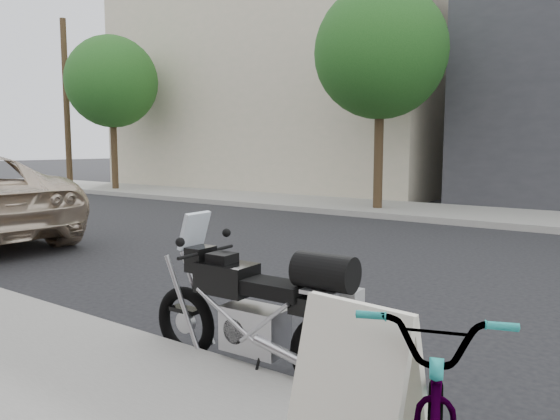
# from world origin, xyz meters

# --- Properties ---
(ground) EXTENTS (120.00, 120.00, 0.00)m
(ground) POSITION_xyz_m (0.00, 0.00, 0.00)
(ground) COLOR black
(ground) RESTS_ON ground
(far_sidewalk) EXTENTS (44.00, 3.00, 0.15)m
(far_sidewalk) POSITION_xyz_m (0.00, -6.50, 0.07)
(far_sidewalk) COLOR gray
(far_sidewalk) RESTS_ON ground
(far_building_cream) EXTENTS (14.00, 11.00, 8.00)m
(far_building_cream) POSITION_xyz_m (9.00, -13.50, 4.00)
(far_building_cream) COLOR beige
(far_building_cream) RESTS_ON ground
(street_tree_mid) EXTENTS (3.40, 3.40, 5.70)m
(street_tree_mid) POSITION_xyz_m (2.00, -6.00, 4.14)
(street_tree_mid) COLOR #3C2C1B
(street_tree_mid) RESTS_ON far_sidewalk
(street_tree_right) EXTENTS (3.40, 3.40, 5.70)m
(street_tree_right) POSITION_xyz_m (13.00, -6.00, 4.14)
(street_tree_right) COLOR #3C2C1B
(street_tree_right) RESTS_ON far_sidewalk
(utility_pole) EXTENTS (0.24, 0.24, 6.70)m
(utility_pole) POSITION_xyz_m (16.00, -6.00, 3.50)
(utility_pole) COLOR #3C2C1B
(utility_pole) RESTS_ON far_sidewalk
(motorcycle) EXTENTS (1.98, 0.68, 1.25)m
(motorcycle) POSITION_xyz_m (-1.92, 3.87, 0.54)
(motorcycle) COLOR black
(motorcycle) RESTS_ON ground
(sandwich_sign) EXTENTS (0.62, 0.58, 0.92)m
(sandwich_sign) POSITION_xyz_m (-3.24, 4.86, 0.61)
(sandwich_sign) COLOR white
(sandwich_sign) RESTS_ON near_sidewalk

